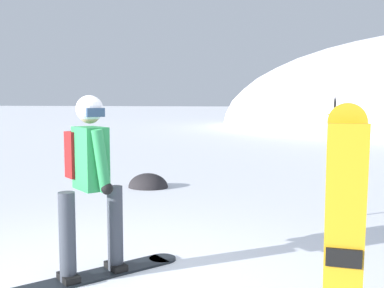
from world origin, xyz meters
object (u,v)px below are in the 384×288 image
piste_marker_near (334,149)px  rock_dark (148,187)px  spare_snowboard (345,216)px  snowboarder_main (90,181)px

piste_marker_near → rock_dark: bearing=155.9°
spare_snowboard → piste_marker_near: size_ratio=0.95×
piste_marker_near → rock_dark: 3.83m
snowboarder_main → piste_marker_near: (2.24, 2.84, 0.08)m
spare_snowboard → rock_dark: (-3.39, 4.75, -0.84)m
snowboarder_main → spare_snowboard: (2.25, -0.39, -0.08)m
spare_snowboard → rock_dark: size_ratio=2.11×
snowboarder_main → spare_snowboard: snowboarder_main is taller
snowboarder_main → rock_dark: size_ratio=2.20×
snowboarder_main → rock_dark: (-1.14, 4.35, -0.92)m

